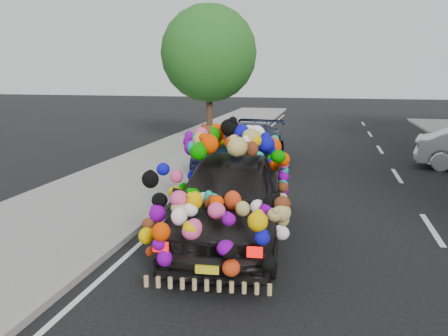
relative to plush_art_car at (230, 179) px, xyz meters
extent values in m
plane|color=black|center=(0.41, 1.45, -1.20)|extent=(100.00, 100.00, 0.00)
cube|color=gray|center=(-3.89, 1.45, -1.14)|extent=(4.00, 60.00, 0.12)
cube|color=gray|center=(-1.94, 1.45, -1.13)|extent=(0.15, 60.00, 0.13)
cylinder|color=#332114|center=(-3.39, 10.95, 0.17)|extent=(0.28, 0.28, 2.73)
sphere|color=#165419|center=(-3.39, 10.95, 2.83)|extent=(4.20, 4.20, 4.20)
imported|color=black|center=(0.00, 0.00, -0.36)|extent=(2.41, 5.05, 1.67)
cube|color=red|center=(-0.44, -2.51, -0.42)|extent=(0.22, 0.08, 0.14)
cube|color=red|center=(0.90, -2.39, -0.42)|extent=(0.22, 0.08, 0.14)
cube|color=yellow|center=(0.23, -2.46, -0.72)|extent=(0.34, 0.07, 0.12)
imported|color=black|center=(-0.99, 6.34, -0.44)|extent=(2.68, 5.38, 1.50)
camera|label=1|loc=(1.79, -7.96, 1.99)|focal=35.00mm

